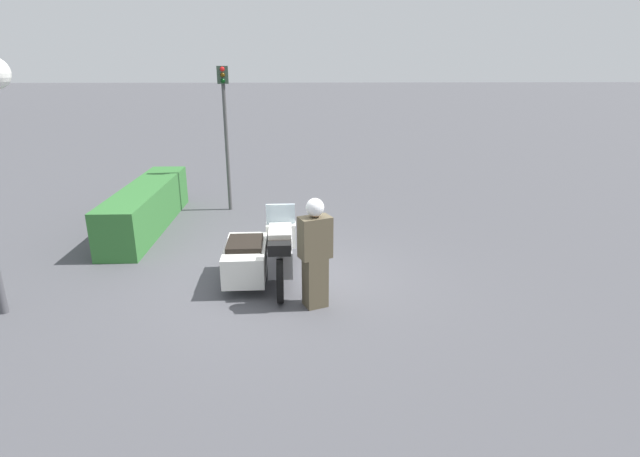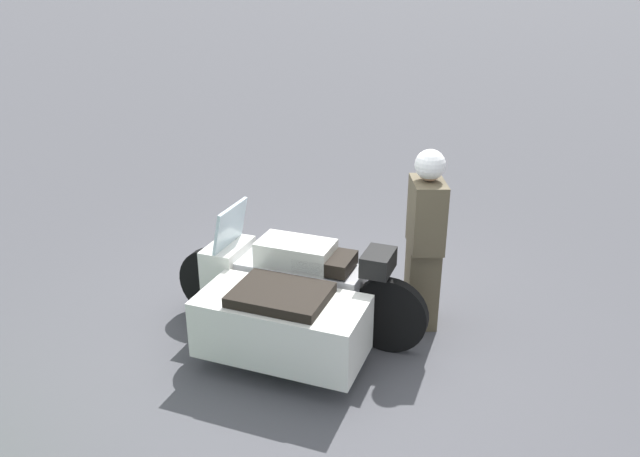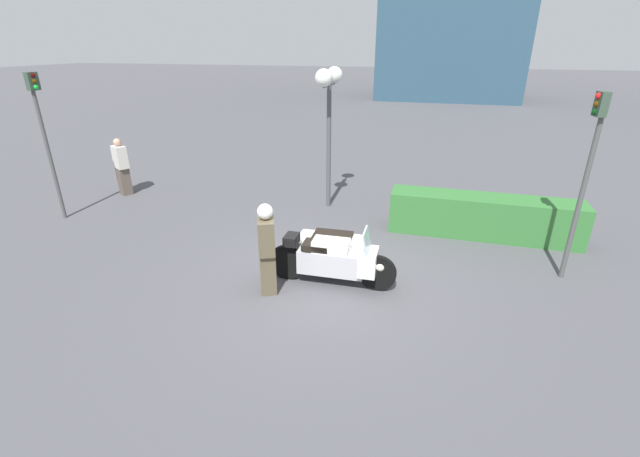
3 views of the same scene
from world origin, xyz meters
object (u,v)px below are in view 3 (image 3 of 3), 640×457
police_motorcycle (336,254)px  officer_rider (267,247)px  twin_lamp_post (329,93)px  hedge_bush_curbside (483,216)px  traffic_light_near (588,163)px  traffic_light_far (43,127)px  pedestrian_bystander (122,167)px

police_motorcycle → officer_rider: (-1.04, -0.90, 0.43)m
twin_lamp_post → hedge_bush_curbside: bearing=-13.7°
traffic_light_near → traffic_light_far: 11.78m
police_motorcycle → pedestrian_bystander: 7.94m
traffic_light_far → hedge_bush_curbside: bearing=14.7°
traffic_light_near → pedestrian_bystander: size_ratio=2.07×
traffic_light_far → pedestrian_bystander: 2.57m
twin_lamp_post → traffic_light_near: size_ratio=1.05×
officer_rider → traffic_light_far: traffic_light_far is taller
officer_rider → traffic_light_near: traffic_light_near is taller
twin_lamp_post → traffic_light_far: (-6.40, -2.75, -0.68)m
police_motorcycle → traffic_light_far: size_ratio=0.68×
police_motorcycle → traffic_light_far: 7.85m
twin_lamp_post → traffic_light_far: 7.00m
traffic_light_far → pedestrian_bystander: bearing=88.4°
hedge_bush_curbside → pedestrian_bystander: (-10.17, 0.30, 0.36)m
police_motorcycle → traffic_light_near: bearing=13.4°
pedestrian_bystander → traffic_light_near: bearing=-68.7°
twin_lamp_post → officer_rider: bearing=-88.7°
police_motorcycle → twin_lamp_post: twin_lamp_post is taller
police_motorcycle → officer_rider: size_ratio=1.42×
officer_rider → hedge_bush_curbside: 5.40m
traffic_light_far → pedestrian_bystander: (0.24, 2.07, -1.51)m
police_motorcycle → hedge_bush_curbside: police_motorcycle is taller
traffic_light_far → pedestrian_bystander: traffic_light_far is taller
twin_lamp_post → traffic_light_far: size_ratio=1.02×
traffic_light_far → police_motorcycle: bearing=-2.7°
hedge_bush_curbside → twin_lamp_post: twin_lamp_post is taller
traffic_light_far → twin_lamp_post: bearing=28.4°
police_motorcycle → pedestrian_bystander: bearing=155.2°
police_motorcycle → traffic_light_far: (-7.55, 1.03, 1.88)m
pedestrian_bystander → hedge_bush_curbside: bearing=-60.8°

